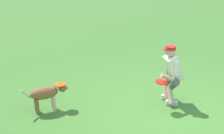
{
  "coord_description": "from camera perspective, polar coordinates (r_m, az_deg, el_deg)",
  "views": [
    {
      "loc": [
        0.62,
        5.45,
        3.06
      ],
      "look_at": [
        1.24,
        -0.2,
        0.9
      ],
      "focal_mm": 47.5,
      "sensor_mm": 36.0,
      "label": 1
    }
  ],
  "objects": [
    {
      "name": "ground_plane",
      "position": [
        6.28,
        11.29,
        -8.78
      ],
      "size": [
        60.0,
        60.0,
        0.0
      ],
      "primitive_type": "plane",
      "color": "#468032"
    },
    {
      "name": "frisbee_held",
      "position": [
        6.18,
        9.55,
        -2.86
      ],
      "size": [
        0.31,
        0.31,
        0.07
      ],
      "primitive_type": "cylinder",
      "rotation": [
        -0.13,
        0.04,
        1.79
      ],
      "color": "red",
      "rests_on": "person"
    },
    {
      "name": "dog",
      "position": [
        6.26,
        -12.46,
        -5.04
      ],
      "size": [
        0.89,
        0.56,
        0.57
      ],
      "rotation": [
        0.0,
        0.0,
        3.67
      ],
      "color": "brown",
      "rests_on": "ground_plane"
    },
    {
      "name": "person",
      "position": [
        6.45,
        11.4,
        -1.09
      ],
      "size": [
        0.54,
        0.68,
        1.29
      ],
      "rotation": [
        0.0,
        0.0,
        0.3
      ],
      "color": "silver",
      "rests_on": "ground_plane"
    },
    {
      "name": "frisbee_flying",
      "position": [
        6.27,
        -9.95,
        -3.37
      ],
      "size": [
        0.36,
        0.36,
        0.05
      ],
      "primitive_type": "cylinder",
      "rotation": [
        -0.02,
        0.07,
        5.32
      ],
      "color": "#DF5B0D"
    }
  ]
}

